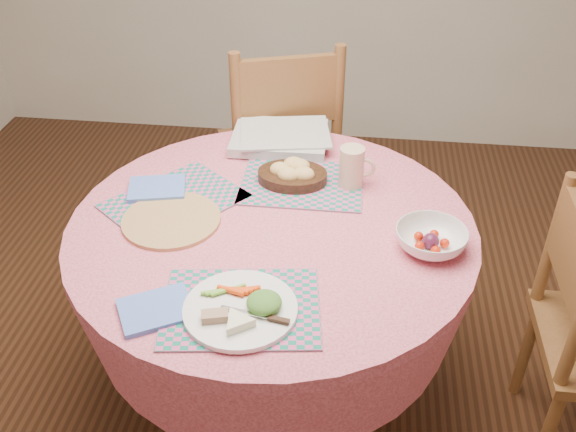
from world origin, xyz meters
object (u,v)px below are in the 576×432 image
(dinner_plate, at_px, (242,309))
(bread_bowl, at_px, (293,173))
(fruit_bowl, at_px, (431,240))
(chair_back, at_px, (281,149))
(latte_mug, at_px, (352,167))
(wicker_trivet, at_px, (171,220))
(dining_table, at_px, (273,272))

(dinner_plate, height_order, bread_bowl, bread_bowl)
(bread_bowl, relative_size, fruit_bowl, 0.94)
(chair_back, xyz_separation_m, latte_mug, (0.31, -0.58, 0.28))
(chair_back, relative_size, bread_bowl, 4.54)
(dinner_plate, bearing_deg, bread_bowl, 85.32)
(dinner_plate, height_order, latte_mug, latte_mug)
(dinner_plate, relative_size, latte_mug, 2.16)
(chair_back, bearing_deg, latte_mug, 99.73)
(chair_back, relative_size, wicker_trivet, 3.48)
(dining_table, xyz_separation_m, chair_back, (-0.08, 0.82, -0.01))
(wicker_trivet, distance_m, bread_bowl, 0.43)
(dinner_plate, distance_m, latte_mug, 0.69)
(wicker_trivet, bearing_deg, bread_bowl, 38.24)
(dining_table, relative_size, fruit_bowl, 5.08)
(bread_bowl, relative_size, latte_mug, 1.71)
(chair_back, bearing_deg, fruit_bowl, 103.31)
(fruit_bowl, bearing_deg, wicker_trivet, 177.12)
(latte_mug, bearing_deg, dining_table, -134.02)
(wicker_trivet, relative_size, latte_mug, 2.23)
(wicker_trivet, xyz_separation_m, bread_bowl, (0.34, 0.27, 0.03))
(dinner_plate, bearing_deg, wicker_trivet, 127.74)
(bread_bowl, bearing_deg, dining_table, -98.65)
(bread_bowl, bearing_deg, chair_back, 101.31)
(dining_table, xyz_separation_m, bread_bowl, (0.04, 0.24, 0.23))
(latte_mug, relative_size, fruit_bowl, 0.55)
(chair_back, xyz_separation_m, wicker_trivet, (-0.22, -0.85, 0.21))
(chair_back, distance_m, bread_bowl, 0.64)
(wicker_trivet, bearing_deg, chair_back, 75.17)
(dining_table, relative_size, dinner_plate, 4.26)
(fruit_bowl, bearing_deg, dining_table, 171.68)
(dining_table, bearing_deg, dinner_plate, -92.30)
(chair_back, bearing_deg, dining_table, 77.13)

